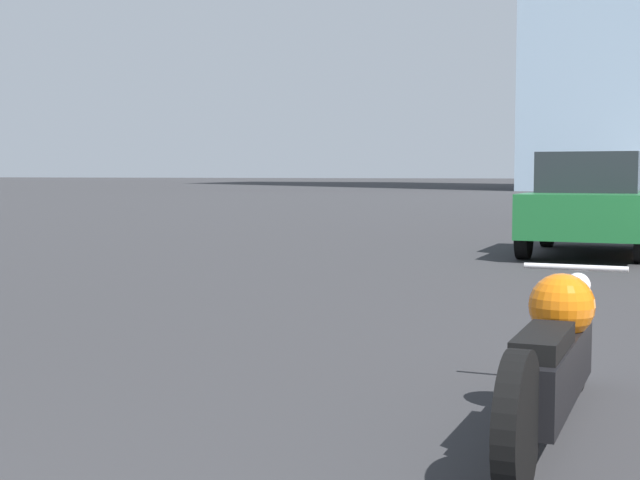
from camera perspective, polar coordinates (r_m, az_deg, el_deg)
name	(u,v)px	position (r m, az deg, el deg)	size (l,w,h in m)	color
motorcycle	(554,356)	(4.91, 14.76, -7.18)	(0.62, 2.68, 0.81)	black
parked_car_green	(591,203)	(15.55, 16.93, 2.27)	(2.15, 4.25, 1.70)	#1E6B33
parked_car_blue	(609,189)	(26.28, 18.00, 3.12)	(1.92, 3.91, 1.80)	#1E3899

